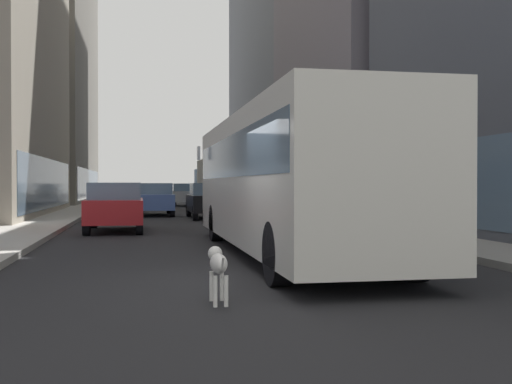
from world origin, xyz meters
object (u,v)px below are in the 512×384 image
at_px(car_blue_hatchback, 156,199).
at_px(car_silver_sedan, 184,195).
at_px(transit_bus, 286,175).
at_px(car_red_coupe, 115,207).
at_px(box_truck, 219,183).
at_px(dalmatian_dog, 218,264).
at_px(car_yellow_taxi, 126,197).
at_px(car_black_suv, 210,200).
at_px(car_grey_wagon, 130,193).

height_order(car_blue_hatchback, car_silver_sedan, same).
xyz_separation_m(transit_bus, car_red_coupe, (-4.00, 7.57, -0.96)).
height_order(car_red_coupe, box_truck, box_truck).
bearing_deg(car_blue_hatchback, transit_bus, -82.39).
xyz_separation_m(car_silver_sedan, dalmatian_dog, (-2.19, -36.56, -0.31)).
xyz_separation_m(car_red_coupe, box_truck, (5.60, 16.76, 0.85)).
xyz_separation_m(car_silver_sedan, car_yellow_taxi, (-4.00, -7.06, 0.00)).
bearing_deg(car_black_suv, car_grey_wagon, 98.18).
height_order(car_blue_hatchback, car_red_coupe, same).
bearing_deg(box_truck, car_black_suv, -99.58).
relative_size(transit_bus, car_grey_wagon, 2.71).
distance_m(car_blue_hatchback, car_yellow_taxi, 6.44).
bearing_deg(dalmatian_dog, car_black_suv, 83.78).
height_order(car_grey_wagon, car_black_suv, same).
xyz_separation_m(car_red_coupe, dalmatian_dog, (1.81, -12.87, -0.31)).
xyz_separation_m(car_grey_wagon, car_black_suv, (4.00, -27.83, 0.00)).
height_order(transit_bus, car_yellow_taxi, transit_bus).
xyz_separation_m(transit_bus, car_grey_wagon, (-4.00, 42.68, -0.96)).
xyz_separation_m(car_black_suv, dalmatian_dog, (-2.19, -20.15, -0.31)).
bearing_deg(car_yellow_taxi, box_truck, 1.29).
bearing_deg(car_silver_sedan, car_black_suv, -90.00).
height_order(car_silver_sedan, car_red_coupe, same).
relative_size(car_silver_sedan, car_red_coupe, 1.02).
bearing_deg(car_red_coupe, car_black_suv, 61.21).
xyz_separation_m(car_black_suv, car_red_coupe, (-4.00, -7.28, -0.00)).
relative_size(car_yellow_taxi, box_truck, 0.61).
bearing_deg(transit_bus, box_truck, 86.24).
xyz_separation_m(car_blue_hatchback, car_grey_wagon, (-1.60, 24.71, -0.00)).
xyz_separation_m(transit_bus, car_silver_sedan, (0.00, 31.26, -0.96)).
relative_size(car_yellow_taxi, car_black_suv, 1.06).
relative_size(car_blue_hatchback, box_truck, 0.59).
relative_size(car_blue_hatchback, car_yellow_taxi, 0.96).
bearing_deg(car_yellow_taxi, car_grey_wagon, 90.00).
bearing_deg(car_yellow_taxi, car_red_coupe, -90.00).
height_order(car_grey_wagon, box_truck, box_truck).
xyz_separation_m(car_yellow_taxi, car_grey_wagon, (0.00, 18.48, -0.00)).
bearing_deg(transit_bus, car_blue_hatchback, 97.61).
height_order(box_truck, dalmatian_dog, box_truck).
relative_size(car_blue_hatchback, car_grey_wagon, 1.04).
bearing_deg(car_grey_wagon, car_silver_sedan, -70.70).
xyz_separation_m(transit_bus, box_truck, (1.60, 24.33, -0.11)).
relative_size(car_silver_sedan, car_grey_wagon, 0.97).
bearing_deg(car_black_suv, box_truck, 80.42).
distance_m(transit_bus, box_truck, 24.38).
bearing_deg(car_black_suv, car_silver_sedan, 90.00).
relative_size(car_red_coupe, dalmatian_dog, 4.20).
distance_m(car_yellow_taxi, dalmatian_dog, 29.56).
relative_size(transit_bus, car_silver_sedan, 2.78).
bearing_deg(dalmatian_dog, car_grey_wagon, 92.15).
bearing_deg(dalmatian_dog, box_truck, 82.70).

